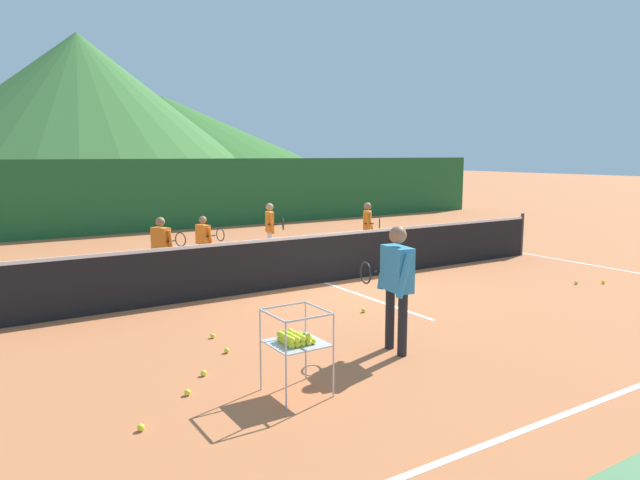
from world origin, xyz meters
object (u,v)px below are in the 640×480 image
tennis_ball_4 (204,373)px  student_1 (204,238)px  instructor (396,277)px  tennis_ball_1 (141,428)px  tennis_ball_7 (603,282)px  ball_cart (295,339)px  tennis_ball_0 (576,283)px  tennis_ball_5 (187,392)px  tennis_ball_9 (364,310)px  student_2 (270,226)px  tennis_ball_3 (213,336)px  tennis_ball_6 (227,350)px  student_3 (368,225)px  student_0 (162,243)px  tennis_net (325,258)px

tennis_ball_4 → student_1: bearing=68.7°
instructor → tennis_ball_1: 3.49m
tennis_ball_1 → tennis_ball_7: same height
ball_cart → tennis_ball_7: bearing=9.7°
tennis_ball_0 → tennis_ball_4: size_ratio=1.00×
tennis_ball_5 → tennis_ball_9: bearing=24.6°
ball_cart → tennis_ball_9: (2.49, 2.15, -0.56)m
student_2 → tennis_ball_1: student_2 is taller
tennis_ball_3 → instructor: bearing=-44.9°
tennis_ball_0 → tennis_ball_6: 7.30m
ball_cart → tennis_ball_9: bearing=40.8°
instructor → tennis_ball_3: size_ratio=23.84×
tennis_ball_3 → student_3: bearing=34.7°
student_2 → ball_cart: bearing=-115.6°
tennis_ball_0 → tennis_ball_5: bearing=-173.1°
student_0 → tennis_ball_0: (6.73, -4.44, -0.75)m
student_0 → tennis_ball_0: student_0 is taller
student_0 → tennis_ball_0: bearing=-33.4°
student_1 → tennis_ball_3: bearing=-109.9°
instructor → tennis_ball_7: instructor is taller
student_0 → student_2: 3.21m
tennis_ball_3 → tennis_ball_4: bearing=-116.1°
student_3 → tennis_ball_9: 5.00m
tennis_ball_0 → tennis_ball_3: same height
tennis_ball_5 → tennis_ball_7: 8.69m
ball_cart → tennis_ball_4: 1.30m
tennis_ball_4 → tennis_ball_7: same height
tennis_ball_1 → tennis_ball_4: bearing=44.5°
student_0 → tennis_ball_3: bearing=-97.4°
student_1 → tennis_ball_1: student_1 is taller
tennis_ball_1 → tennis_ball_5: (0.63, 0.53, 0.00)m
student_1 → tennis_ball_3: student_1 is taller
tennis_net → student_3: 2.99m
tennis_ball_5 → tennis_ball_7: bearing=4.9°
instructor → student_0: 5.69m
student_3 → ball_cart: size_ratio=1.50×
tennis_ball_6 → student_1: bearing=71.8°
tennis_ball_6 → tennis_ball_9: (2.61, 0.60, 0.00)m
student_3 → tennis_ball_7: size_ratio=19.85×
instructor → tennis_ball_5: 2.87m
ball_cart → tennis_ball_9: 3.34m
tennis_ball_1 → tennis_ball_4: size_ratio=1.00×
tennis_ball_4 → tennis_ball_6: bearing=47.3°
tennis_ball_5 → student_1: bearing=67.3°
tennis_ball_6 → student_0: bearing=82.7°
tennis_ball_1 → tennis_ball_6: (1.49, 1.52, 0.00)m
tennis_ball_3 → tennis_ball_4: 1.37m
tennis_net → instructor: bearing=-110.1°
instructor → tennis_ball_7: 6.09m
tennis_ball_4 → tennis_ball_9: size_ratio=1.00×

